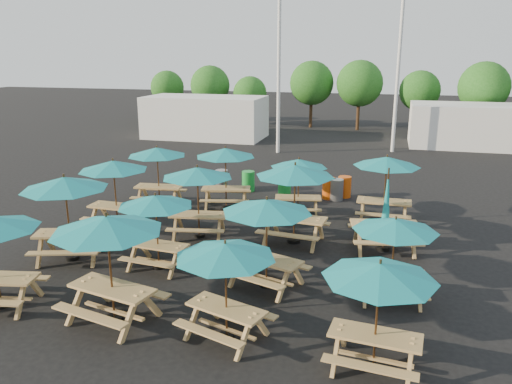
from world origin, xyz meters
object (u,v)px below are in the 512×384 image
(picnic_unit_5, at_px, (156,204))
(picnic_unit_9, at_px, (267,210))
(picnic_unit_6, at_px, (197,176))
(waste_bin_0, at_px, (222,180))
(picnic_unit_3, at_px, (157,155))
(picnic_unit_8, at_px, (225,255))
(picnic_unit_13, at_px, (395,229))
(waste_bin_3, at_px, (329,188))
(picnic_unit_1, at_px, (65,187))
(picnic_unit_11, at_px, (299,166))
(waste_bin_1, at_px, (248,181))
(waste_bin_4, at_px, (345,187))
(waste_bin_2, at_px, (285,185))
(picnic_unit_14, at_px, (385,217))
(picnic_unit_12, at_px, (380,277))
(picnic_unit_4, at_px, (107,230))
(picnic_unit_10, at_px, (295,175))
(waste_bin_5, at_px, (337,190))
(picnic_unit_2, at_px, (113,169))
(picnic_unit_7, at_px, (225,155))
(picnic_unit_15, at_px, (387,165))

(picnic_unit_5, xyz_separation_m, picnic_unit_9, (3.08, -0.31, 0.18))
(picnic_unit_6, height_order, waste_bin_0, picnic_unit_6)
(picnic_unit_3, relative_size, picnic_unit_5, 1.10)
(picnic_unit_8, xyz_separation_m, picnic_unit_13, (3.22, 2.58, -0.06))
(waste_bin_3, bearing_deg, picnic_unit_1, -128.15)
(picnic_unit_11, bearing_deg, waste_bin_1, 123.17)
(waste_bin_4, bearing_deg, waste_bin_2, -170.22)
(picnic_unit_14, bearing_deg, waste_bin_1, 125.89)
(picnic_unit_12, distance_m, waste_bin_3, 11.30)
(picnic_unit_11, height_order, picnic_unit_14, picnic_unit_14)
(picnic_unit_8, bearing_deg, waste_bin_1, 121.77)
(picnic_unit_4, relative_size, picnic_unit_6, 1.09)
(picnic_unit_10, xyz_separation_m, picnic_unit_11, (-0.35, 2.65, -0.33))
(picnic_unit_11, relative_size, picnic_unit_14, 0.94)
(picnic_unit_8, distance_m, picnic_unit_11, 8.28)
(picnic_unit_14, bearing_deg, picnic_unit_10, 170.79)
(picnic_unit_11, xyz_separation_m, waste_bin_5, (1.13, 2.31, -1.39))
(picnic_unit_1, height_order, picnic_unit_10, picnic_unit_10)
(picnic_unit_4, relative_size, picnic_unit_11, 1.19)
(picnic_unit_11, height_order, picnic_unit_13, picnic_unit_11)
(picnic_unit_5, distance_m, picnic_unit_14, 6.60)
(picnic_unit_3, height_order, waste_bin_2, picnic_unit_3)
(waste_bin_1, bearing_deg, picnic_unit_9, -71.36)
(picnic_unit_12, bearing_deg, picnic_unit_5, 157.85)
(picnic_unit_9, relative_size, waste_bin_1, 3.30)
(picnic_unit_4, distance_m, waste_bin_0, 11.12)
(picnic_unit_2, relative_size, picnic_unit_6, 0.90)
(picnic_unit_7, xyz_separation_m, waste_bin_5, (3.92, 2.04, -1.58))
(picnic_unit_5, height_order, picnic_unit_9, picnic_unit_9)
(picnic_unit_4, height_order, picnic_unit_14, picnic_unit_14)
(picnic_unit_9, bearing_deg, picnic_unit_5, -166.80)
(picnic_unit_14, xyz_separation_m, waste_bin_1, (-5.66, 5.29, -0.60))
(picnic_unit_1, bearing_deg, waste_bin_1, 53.87)
(picnic_unit_3, distance_m, picnic_unit_4, 8.64)
(picnic_unit_6, bearing_deg, waste_bin_3, 47.14)
(picnic_unit_4, bearing_deg, picnic_unit_1, 149.66)
(picnic_unit_1, bearing_deg, picnic_unit_10, 9.38)
(waste_bin_0, relative_size, waste_bin_5, 1.00)
(picnic_unit_13, bearing_deg, picnic_unit_15, 86.46)
(waste_bin_4, bearing_deg, picnic_unit_11, -116.16)
(picnic_unit_15, xyz_separation_m, waste_bin_1, (-5.59, 2.67, -1.60))
(picnic_unit_10, height_order, picnic_unit_13, picnic_unit_10)
(picnic_unit_9, distance_m, picnic_unit_11, 5.78)
(picnic_unit_10, height_order, waste_bin_3, picnic_unit_10)
(picnic_unit_5, relative_size, picnic_unit_15, 0.94)
(picnic_unit_2, xyz_separation_m, picnic_unit_4, (3.05, -5.44, 0.10))
(picnic_unit_6, bearing_deg, picnic_unit_10, -4.66)
(picnic_unit_4, distance_m, picnic_unit_9, 3.75)
(picnic_unit_12, distance_m, picnic_unit_14, 6.05)
(picnic_unit_6, distance_m, picnic_unit_9, 4.05)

